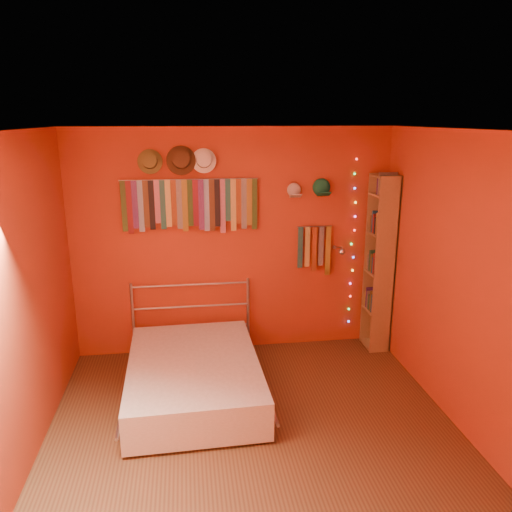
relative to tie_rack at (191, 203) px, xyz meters
name	(u,v)px	position (x,y,z in m)	size (l,w,h in m)	color
ground	(256,438)	(0.46, -1.68, -1.71)	(3.50, 3.50, 0.00)	#51311C
back_wall	(233,243)	(0.46, 0.07, -0.46)	(3.50, 0.02, 2.50)	#A72B1B
right_wall	(467,287)	(2.21, -1.68, -0.46)	(0.02, 3.50, 2.50)	#A72B1B
left_wall	(16,309)	(-1.29, -1.68, -0.46)	(0.02, 3.50, 2.50)	#A72B1B
ceiling	(256,130)	(0.46, -1.68, 0.79)	(3.50, 3.50, 0.02)	white
tie_rack	(191,203)	(0.00, 0.00, 0.00)	(1.45, 0.03, 0.59)	#A6A6AA
small_tie_rack	(315,247)	(1.36, 0.00, -0.53)	(0.40, 0.03, 0.57)	#A6A6AA
fedora_olive	(150,161)	(-0.40, -0.03, 0.45)	(0.25, 0.14, 0.25)	olive
fedora_brown	(181,160)	(-0.08, -0.03, 0.46)	(0.30, 0.16, 0.30)	#4C301B
fedora_white	(204,160)	(0.15, -0.03, 0.45)	(0.26, 0.14, 0.25)	white
cap_white	(294,190)	(1.11, 0.01, 0.12)	(0.17, 0.21, 0.17)	beige
cap_green	(321,188)	(1.42, 0.01, 0.14)	(0.19, 0.24, 0.19)	#19714A
fairy_lights	(353,244)	(1.81, 0.03, -0.51)	(0.06, 0.02, 1.93)	#FF3333
reading_lamp	(341,251)	(1.61, -0.18, -0.53)	(0.08, 0.32, 0.09)	#A6A6AA
bookshelf	(383,263)	(2.11, -0.15, -0.69)	(0.25, 0.34, 2.00)	olive
bed	(194,376)	(-0.03, -0.94, -1.51)	(1.34, 1.81, 0.86)	#A6A6AA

